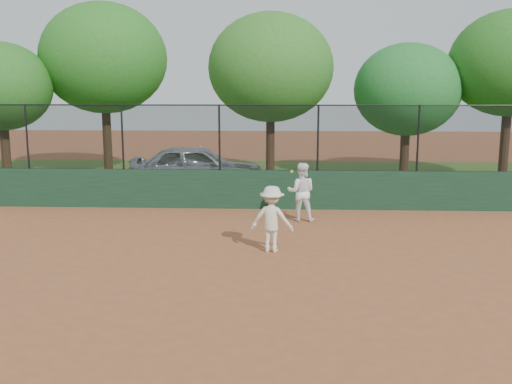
{
  "coord_description": "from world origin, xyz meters",
  "views": [
    {
      "loc": [
        1.44,
        -11.33,
        3.63
      ],
      "look_at": [
        0.8,
        2.2,
        1.2
      ],
      "focal_mm": 40.0,
      "sensor_mm": 36.0,
      "label": 1
    }
  ],
  "objects_px": {
    "tree_1": "(104,58)",
    "tree_4": "(511,64)",
    "player_second": "(301,192)",
    "tree_2": "(271,68)",
    "player_main": "(272,219)",
    "tree_0": "(1,87)",
    "parked_car": "(198,168)",
    "tree_3": "(407,90)"
  },
  "relations": [
    {
      "from": "parked_car",
      "to": "tree_3",
      "type": "height_order",
      "value": "tree_3"
    },
    {
      "from": "tree_0",
      "to": "tree_4",
      "type": "height_order",
      "value": "tree_4"
    },
    {
      "from": "tree_3",
      "to": "player_second",
      "type": "bearing_deg",
      "value": -120.68
    },
    {
      "from": "tree_4",
      "to": "player_second",
      "type": "bearing_deg",
      "value": -138.78
    },
    {
      "from": "player_second",
      "to": "player_main",
      "type": "xyz_separation_m",
      "value": [
        -0.76,
        -3.18,
        -0.06
      ]
    },
    {
      "from": "player_main",
      "to": "tree_3",
      "type": "relative_size",
      "value": 0.35
    },
    {
      "from": "parked_car",
      "to": "tree_4",
      "type": "xyz_separation_m",
      "value": [
        11.89,
        2.44,
        3.79
      ]
    },
    {
      "from": "tree_1",
      "to": "player_second",
      "type": "bearing_deg",
      "value": -45.44
    },
    {
      "from": "player_main",
      "to": "tree_0",
      "type": "height_order",
      "value": "tree_0"
    },
    {
      "from": "tree_4",
      "to": "tree_1",
      "type": "bearing_deg",
      "value": 176.96
    },
    {
      "from": "tree_2",
      "to": "tree_3",
      "type": "xyz_separation_m",
      "value": [
        5.4,
        0.04,
        -0.86
      ]
    },
    {
      "from": "tree_0",
      "to": "parked_car",
      "type": "bearing_deg",
      "value": -10.56
    },
    {
      "from": "tree_0",
      "to": "tree_2",
      "type": "height_order",
      "value": "tree_2"
    },
    {
      "from": "player_main",
      "to": "player_second",
      "type": "bearing_deg",
      "value": 76.61
    },
    {
      "from": "player_second",
      "to": "tree_2",
      "type": "distance_m",
      "value": 8.26
    },
    {
      "from": "tree_4",
      "to": "tree_0",
      "type": "bearing_deg",
      "value": -177.19
    },
    {
      "from": "tree_1",
      "to": "parked_car",
      "type": "bearing_deg",
      "value": -37.3
    },
    {
      "from": "parked_car",
      "to": "tree_2",
      "type": "bearing_deg",
      "value": -49.6
    },
    {
      "from": "player_main",
      "to": "tree_4",
      "type": "distance_m",
      "value": 14.3
    },
    {
      "from": "tree_1",
      "to": "tree_3",
      "type": "distance_m",
      "value": 12.42
    },
    {
      "from": "player_second",
      "to": "tree_2",
      "type": "height_order",
      "value": "tree_2"
    },
    {
      "from": "parked_car",
      "to": "player_main",
      "type": "height_order",
      "value": "player_main"
    },
    {
      "from": "player_main",
      "to": "tree_0",
      "type": "xyz_separation_m",
      "value": [
        -10.74,
        9.44,
        2.99
      ]
    },
    {
      "from": "tree_2",
      "to": "tree_1",
      "type": "bearing_deg",
      "value": 173.74
    },
    {
      "from": "player_second",
      "to": "tree_2",
      "type": "relative_size",
      "value": 0.25
    },
    {
      "from": "parked_car",
      "to": "tree_3",
      "type": "xyz_separation_m",
      "value": [
        8.01,
        2.58,
        2.8
      ]
    },
    {
      "from": "tree_0",
      "to": "tree_3",
      "type": "distance_m",
      "value": 15.91
    },
    {
      "from": "player_second",
      "to": "player_main",
      "type": "bearing_deg",
      "value": 80.13
    },
    {
      "from": "player_main",
      "to": "tree_0",
      "type": "bearing_deg",
      "value": 138.7
    },
    {
      "from": "parked_car",
      "to": "tree_0",
      "type": "height_order",
      "value": "tree_0"
    },
    {
      "from": "tree_1",
      "to": "player_main",
      "type": "bearing_deg",
      "value": -57.39
    },
    {
      "from": "tree_1",
      "to": "tree_4",
      "type": "distance_m",
      "value": 16.24
    },
    {
      "from": "player_main",
      "to": "tree_4",
      "type": "relative_size",
      "value": 0.28
    },
    {
      "from": "player_main",
      "to": "tree_1",
      "type": "height_order",
      "value": "tree_1"
    },
    {
      "from": "tree_1",
      "to": "tree_2",
      "type": "bearing_deg",
      "value": -6.26
    },
    {
      "from": "tree_2",
      "to": "tree_4",
      "type": "relative_size",
      "value": 0.99
    },
    {
      "from": "player_main",
      "to": "tree_3",
      "type": "xyz_separation_m",
      "value": [
        5.13,
        10.55,
        2.87
      ]
    },
    {
      "from": "player_second",
      "to": "parked_car",
      "type": "bearing_deg",
      "value": -49.27
    },
    {
      "from": "tree_0",
      "to": "tree_2",
      "type": "distance_m",
      "value": 10.54
    },
    {
      "from": "player_main",
      "to": "tree_3",
      "type": "distance_m",
      "value": 12.07
    },
    {
      "from": "tree_0",
      "to": "tree_2",
      "type": "xyz_separation_m",
      "value": [
        10.46,
        1.07,
        0.74
      ]
    },
    {
      "from": "player_second",
      "to": "tree_4",
      "type": "bearing_deg",
      "value": -135.26
    }
  ]
}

